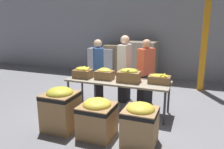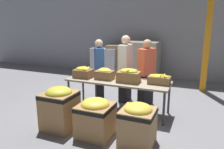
{
  "view_description": "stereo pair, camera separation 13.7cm",
  "coord_description": "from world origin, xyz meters",
  "px_view_note": "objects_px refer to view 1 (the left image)",
  "views": [
    {
      "loc": [
        1.61,
        -4.53,
        2.05
      ],
      "look_at": [
        -0.13,
        -0.03,
        0.88
      ],
      "focal_mm": 35.0,
      "sensor_mm": 36.0,
      "label": 1
    },
    {
      "loc": [
        1.73,
        -4.48,
        2.05
      ],
      "look_at": [
        -0.13,
        -0.03,
        0.88
      ],
      "focal_mm": 35.0,
      "sensor_mm": 36.0,
      "label": 2
    }
  ],
  "objects_px": {
    "sorting_table": "(118,82)",
    "banana_box_3": "(159,79)",
    "volunteer_2": "(125,69)",
    "donation_bin_1": "(97,117)",
    "volunteer_0": "(146,73)",
    "pallet_stack_0": "(141,62)",
    "banana_box_2": "(129,75)",
    "banana_box_0": "(83,72)",
    "banana_box_1": "(104,74)",
    "volunteer_1": "(98,70)",
    "donation_bin_0": "(61,107)",
    "pallet_stack_2": "(118,62)",
    "donation_bin_2": "(140,123)",
    "support_pillar": "(206,23)",
    "pallet_stack_1": "(105,63)"
  },
  "relations": [
    {
      "from": "sorting_table",
      "to": "banana_box_0",
      "type": "relative_size",
      "value": 5.71
    },
    {
      "from": "banana_box_1",
      "to": "donation_bin_0",
      "type": "relative_size",
      "value": 0.48
    },
    {
      "from": "pallet_stack_1",
      "to": "pallet_stack_2",
      "type": "bearing_deg",
      "value": 10.17
    },
    {
      "from": "donation_bin_2",
      "to": "support_pillar",
      "type": "bearing_deg",
      "value": 75.2
    },
    {
      "from": "banana_box_2",
      "to": "donation_bin_2",
      "type": "relative_size",
      "value": 0.65
    },
    {
      "from": "volunteer_1",
      "to": "donation_bin_0",
      "type": "relative_size",
      "value": 1.9
    },
    {
      "from": "pallet_stack_2",
      "to": "sorting_table",
      "type": "bearing_deg",
      "value": -70.78
    },
    {
      "from": "banana_box_2",
      "to": "pallet_stack_0",
      "type": "bearing_deg",
      "value": 98.31
    },
    {
      "from": "banana_box_3",
      "to": "donation_bin_1",
      "type": "xyz_separation_m",
      "value": [
        -0.88,
        -1.29,
        -0.48
      ]
    },
    {
      "from": "donation_bin_1",
      "to": "volunteer_0",
      "type": "bearing_deg",
      "value": 76.85
    },
    {
      "from": "donation_bin_1",
      "to": "donation_bin_0",
      "type": "bearing_deg",
      "value": 180.0
    },
    {
      "from": "pallet_stack_0",
      "to": "pallet_stack_2",
      "type": "relative_size",
      "value": 1.13
    },
    {
      "from": "donation_bin_1",
      "to": "pallet_stack_1",
      "type": "distance_m",
      "value": 4.41
    },
    {
      "from": "volunteer_1",
      "to": "support_pillar",
      "type": "relative_size",
      "value": 0.4
    },
    {
      "from": "donation_bin_2",
      "to": "pallet_stack_1",
      "type": "bearing_deg",
      "value": 120.05
    },
    {
      "from": "volunteer_0",
      "to": "donation_bin_0",
      "type": "height_order",
      "value": "volunteer_0"
    },
    {
      "from": "banana_box_0",
      "to": "banana_box_3",
      "type": "xyz_separation_m",
      "value": [
        1.78,
        0.15,
        -0.03
      ]
    },
    {
      "from": "donation_bin_0",
      "to": "pallet_stack_2",
      "type": "height_order",
      "value": "pallet_stack_2"
    },
    {
      "from": "banana_box_0",
      "to": "volunteer_1",
      "type": "height_order",
      "value": "volunteer_1"
    },
    {
      "from": "banana_box_2",
      "to": "banana_box_3",
      "type": "relative_size",
      "value": 1.06
    },
    {
      "from": "pallet_stack_1",
      "to": "banana_box_2",
      "type": "bearing_deg",
      "value": -58.27
    },
    {
      "from": "pallet_stack_0",
      "to": "volunteer_0",
      "type": "bearing_deg",
      "value": -73.54
    },
    {
      "from": "banana_box_2",
      "to": "pallet_stack_1",
      "type": "height_order",
      "value": "pallet_stack_1"
    },
    {
      "from": "volunteer_0",
      "to": "pallet_stack_0",
      "type": "xyz_separation_m",
      "value": [
        -0.63,
        2.14,
        -0.13
      ]
    },
    {
      "from": "volunteer_0",
      "to": "support_pillar",
      "type": "distance_m",
      "value": 2.54
    },
    {
      "from": "sorting_table",
      "to": "pallet_stack_2",
      "type": "xyz_separation_m",
      "value": [
        -1.04,
        2.98,
        -0.09
      ]
    },
    {
      "from": "donation_bin_0",
      "to": "pallet_stack_2",
      "type": "xyz_separation_m",
      "value": [
        -0.31,
        4.2,
        0.16
      ]
    },
    {
      "from": "banana_box_0",
      "to": "donation_bin_1",
      "type": "height_order",
      "value": "banana_box_0"
    },
    {
      "from": "volunteer_2",
      "to": "donation_bin_1",
      "type": "bearing_deg",
      "value": 6.59
    },
    {
      "from": "banana_box_2",
      "to": "banana_box_0",
      "type": "bearing_deg",
      "value": -178.74
    },
    {
      "from": "banana_box_1",
      "to": "volunteer_0",
      "type": "relative_size",
      "value": 0.25
    },
    {
      "from": "support_pillar",
      "to": "pallet_stack_2",
      "type": "relative_size",
      "value": 3.25
    },
    {
      "from": "volunteer_0",
      "to": "volunteer_2",
      "type": "bearing_deg",
      "value": -69.24
    },
    {
      "from": "banana_box_1",
      "to": "pallet_stack_0",
      "type": "xyz_separation_m",
      "value": [
        0.18,
        2.83,
        -0.19
      ]
    },
    {
      "from": "volunteer_1",
      "to": "donation_bin_1",
      "type": "xyz_separation_m",
      "value": [
        0.82,
        -1.85,
        -0.42
      ]
    },
    {
      "from": "donation_bin_0",
      "to": "banana_box_1",
      "type": "bearing_deg",
      "value": 71.27
    },
    {
      "from": "support_pillar",
      "to": "pallet_stack_1",
      "type": "relative_size",
      "value": 3.57
    },
    {
      "from": "banana_box_2",
      "to": "pallet_stack_1",
      "type": "relative_size",
      "value": 0.44
    },
    {
      "from": "pallet_stack_0",
      "to": "banana_box_0",
      "type": "bearing_deg",
      "value": -103.81
    },
    {
      "from": "banana_box_3",
      "to": "pallet_stack_1",
      "type": "xyz_separation_m",
      "value": [
        -2.47,
        2.82,
        -0.31
      ]
    },
    {
      "from": "banana_box_1",
      "to": "volunteer_2",
      "type": "height_order",
      "value": "volunteer_2"
    },
    {
      "from": "banana_box_2",
      "to": "volunteer_0",
      "type": "bearing_deg",
      "value": 73.73
    },
    {
      "from": "banana_box_0",
      "to": "pallet_stack_0",
      "type": "relative_size",
      "value": 0.29
    },
    {
      "from": "support_pillar",
      "to": "pallet_stack_0",
      "type": "distance_m",
      "value": 2.38
    },
    {
      "from": "donation_bin_1",
      "to": "donation_bin_2",
      "type": "relative_size",
      "value": 0.96
    },
    {
      "from": "volunteer_2",
      "to": "pallet_stack_1",
      "type": "xyz_separation_m",
      "value": [
        -1.47,
        2.16,
        -0.3
      ]
    },
    {
      "from": "volunteer_2",
      "to": "donation_bin_0",
      "type": "bearing_deg",
      "value": -15.48
    },
    {
      "from": "banana_box_2",
      "to": "pallet_stack_1",
      "type": "bearing_deg",
      "value": 121.73
    },
    {
      "from": "sorting_table",
      "to": "banana_box_3",
      "type": "xyz_separation_m",
      "value": [
        0.92,
        0.07,
        0.16
      ]
    },
    {
      "from": "donation_bin_1",
      "to": "pallet_stack_0",
      "type": "distance_m",
      "value": 4.05
    }
  ]
}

